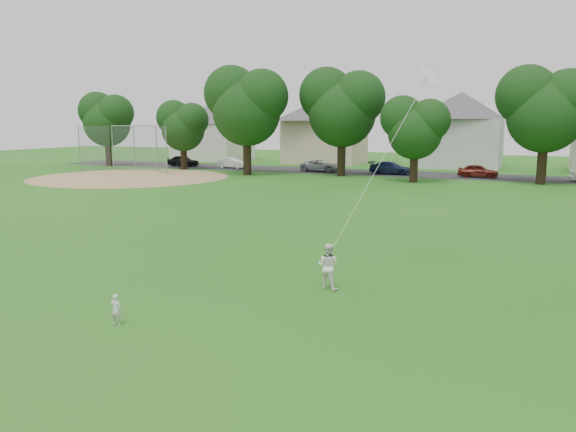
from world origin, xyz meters
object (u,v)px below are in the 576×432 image
at_px(toddler, 116,310).
at_px(baseball_backstop, 131,149).
at_px(kite, 381,162).
at_px(older_boy, 328,266).

distance_m(toddler, baseball_backstop, 46.27).
distance_m(kite, baseball_backstop, 44.75).
bearing_deg(kite, older_boy, -122.28).
bearing_deg(older_boy, baseball_backstop, -36.81).
distance_m(toddler, kite, 9.05).
relative_size(older_boy, kite, 0.21).
xyz_separation_m(toddler, kite, (4.85, 6.84, 3.40)).
relative_size(toddler, baseball_backstop, 0.08).
bearing_deg(toddler, kite, -136.09).
bearing_deg(baseball_backstop, kite, -40.36).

